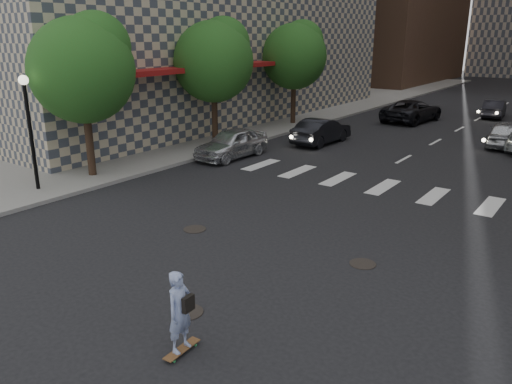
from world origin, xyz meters
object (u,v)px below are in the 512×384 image
(tree_a, at_px, (85,65))
(traffic_car_c, at_px, (412,111))
(lamppost, at_px, (28,117))
(traffic_car_d, at_px, (505,134))
(tree_c, at_px, (296,53))
(silver_sedan, at_px, (232,143))
(traffic_car_a, at_px, (322,131))
(tree_b, at_px, (216,58))
(skateboarder, at_px, (180,312))
(traffic_car_e, at_px, (494,109))

(tree_a, height_order, traffic_car_c, tree_a)
(lamppost, height_order, traffic_car_c, lamppost)
(traffic_car_d, bearing_deg, tree_a, 46.94)
(tree_c, relative_size, silver_sedan, 1.55)
(silver_sedan, height_order, traffic_car_c, traffic_car_c)
(traffic_car_a, height_order, traffic_car_c, traffic_car_c)
(tree_c, bearing_deg, lamppost, -90.14)
(tree_b, distance_m, traffic_car_c, 15.61)
(tree_b, relative_size, silver_sedan, 1.55)
(tree_c, xyz_separation_m, traffic_car_d, (12.81, 0.86, -3.94))
(skateboarder, bearing_deg, tree_a, 147.20)
(tree_b, relative_size, traffic_car_c, 1.22)
(tree_a, xyz_separation_m, silver_sedan, (2.45, 6.20, -3.92))
(lamppost, bearing_deg, traffic_car_e, 71.08)
(traffic_car_d, bearing_deg, tree_c, -1.99)
(traffic_car_c, xyz_separation_m, traffic_car_e, (4.25, 5.26, -0.11))
(silver_sedan, bearing_deg, traffic_car_a, 72.19)
(tree_c, xyz_separation_m, skateboarder, (11.58, -22.76, -3.75))
(tree_a, xyz_separation_m, traffic_car_c, (5.92, 21.91, -3.90))
(lamppost, relative_size, skateboarder, 2.51)
(skateboarder, bearing_deg, traffic_car_d, 84.50)
(tree_c, distance_m, traffic_car_a, 7.27)
(tree_a, distance_m, traffic_car_d, 21.54)
(traffic_car_a, distance_m, traffic_car_d, 9.85)
(skateboarder, height_order, traffic_car_c, skateboarder)
(traffic_car_e, bearing_deg, silver_sedan, 63.75)
(traffic_car_a, distance_m, traffic_car_c, 10.28)
(tree_b, distance_m, skateboarder, 19.13)
(traffic_car_c, height_order, traffic_car_d, traffic_car_c)
(traffic_car_a, xyz_separation_m, traffic_car_e, (5.79, 15.42, -0.06))
(lamppost, distance_m, skateboarder, 12.51)
(traffic_car_c, bearing_deg, traffic_car_a, 88.18)
(tree_c, relative_size, skateboarder, 3.86)
(tree_b, bearing_deg, tree_c, 90.00)
(tree_b, xyz_separation_m, traffic_car_d, (12.81, 8.86, -3.94))
(skateboarder, relative_size, traffic_car_c, 0.32)
(traffic_car_a, xyz_separation_m, traffic_car_c, (1.54, 10.16, 0.05))
(tree_b, bearing_deg, silver_sedan, -36.29)
(tree_b, relative_size, skateboarder, 3.86)
(silver_sedan, xyz_separation_m, traffic_car_c, (3.47, 15.71, 0.02))
(tree_b, distance_m, tree_c, 8.00)
(silver_sedan, bearing_deg, tree_a, -110.22)
(tree_b, distance_m, traffic_car_a, 6.99)
(silver_sedan, xyz_separation_m, traffic_car_d, (10.35, 10.67, -0.02))
(lamppost, xyz_separation_m, skateboarder, (11.63, -4.12, -2.04))
(tree_c, xyz_separation_m, traffic_car_a, (4.39, -4.25, -3.94))
(tree_a, xyz_separation_m, traffic_car_d, (12.81, 16.86, -3.94))
(tree_b, height_order, skateboarder, tree_b)
(tree_a, distance_m, tree_c, 16.00)
(tree_a, xyz_separation_m, traffic_car_a, (4.39, 11.75, -3.94))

